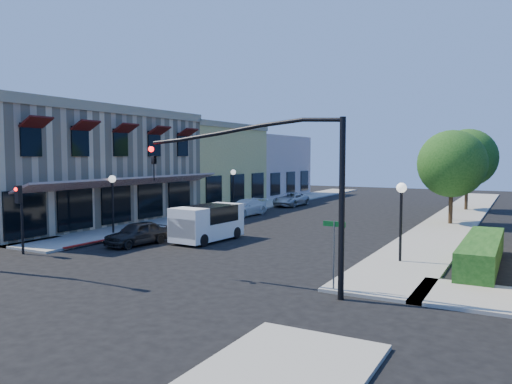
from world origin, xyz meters
The scene contains 22 objects.
ground centered at (0.00, 0.00, 0.00)m, with size 120.00×120.00×0.00m, color black.
sidewalk_left centered at (-8.75, 27.00, 0.06)m, with size 3.50×50.00×0.12m, color #9A978C.
sidewalk_right centered at (8.75, 27.00, 0.06)m, with size 3.50×50.00×0.12m, color #9A978C.
curb_red_strip centered at (-6.90, 8.00, 0.00)m, with size 0.25×10.00×0.06m, color maroon.
corner_brick_building centered at (-15.45, 11.00, 4.01)m, with size 11.77×18.20×8.10m.
yellow_stucco_building centered at (-15.50, 26.00, 3.80)m, with size 10.00×12.00×7.60m, color tan.
pink_stucco_building centered at (-15.50, 38.00, 3.50)m, with size 10.00×12.00×7.00m, color #D1A99E.
hedge centered at (11.70, 9.00, 0.00)m, with size 1.40×8.00×1.10m, color #153F12.
street_tree_a centered at (8.80, 22.00, 4.19)m, with size 4.56×4.56×6.48m.
street_tree_b centered at (8.80, 32.00, 4.54)m, with size 4.94×4.94×7.02m.
signal_mast_arm centered at (5.86, 1.50, 4.09)m, with size 8.01×0.39×6.00m.
secondary_signal centered at (-8.00, 1.41, 2.32)m, with size 0.28×0.42×3.32m.
street_name_sign centered at (7.50, 2.20, 1.70)m, with size 0.80×0.06×2.50m.
lamppost_left_near centered at (-8.50, 8.00, 2.74)m, with size 0.44×0.44×3.57m.
lamppost_left_far centered at (-8.50, 22.00, 2.74)m, with size 0.44×0.44×3.57m.
lamppost_right_near centered at (8.50, 8.00, 2.74)m, with size 0.44×0.44×3.57m.
lamppost_right_far centered at (8.50, 24.00, 2.74)m, with size 0.44×0.44×3.57m.
white_van centered at (-2.24, 8.78, 1.14)m, with size 2.21×4.56×1.97m.
parked_car_a centered at (-4.80, 6.00, 0.63)m, with size 1.48×3.69×1.26m, color black.
parked_car_b centered at (-6.20, 18.58, 0.54)m, with size 1.13×3.25×1.07m, color #B3B6B8.
parked_car_c centered at (-6.20, 20.00, 0.64)m, with size 1.79×4.41×1.28m, color white.
parked_car_d centered at (-6.20, 28.66, 0.63)m, with size 2.09×4.53×1.26m, color #B3B6B9.
Camera 1 is at (13.25, -14.05, 4.75)m, focal length 35.00 mm.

